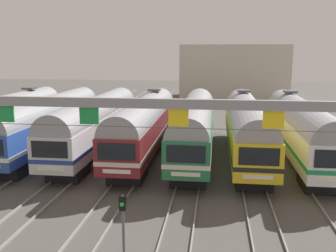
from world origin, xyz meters
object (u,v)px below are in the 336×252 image
(commuter_train_orange, at_px, (3,120))
(commuter_train_white, at_px, (301,127))
(commuter_train_blue, at_px, (49,121))
(yard_signal_mast, at_px, (123,214))
(commuter_train_green, at_px, (195,125))
(catenary_gantry, at_px, (89,120))
(commuter_train_yellow, at_px, (247,126))
(commuter_train_maroon, at_px, (145,123))
(commuter_train_silver, at_px, (96,122))

(commuter_train_orange, bearing_deg, commuter_train_white, 0.00)
(commuter_train_blue, xyz_separation_m, yard_signal_mast, (10.35, -15.76, -0.77))
(commuter_train_green, relative_size, catenary_gantry, 0.60)
(commuter_train_orange, bearing_deg, commuter_train_yellow, 0.00)
(commuter_train_green, xyz_separation_m, yard_signal_mast, (-2.07, -15.76, -0.77))
(commuter_train_orange, height_order, commuter_train_blue, commuter_train_orange)
(commuter_train_maroon, distance_m, catenary_gantry, 13.78)
(commuter_train_blue, bearing_deg, commuter_train_yellow, 0.02)
(commuter_train_maroon, relative_size, catenary_gantry, 0.60)
(commuter_train_green, bearing_deg, commuter_train_orange, 179.98)
(commuter_train_maroon, xyz_separation_m, commuter_train_green, (4.14, -0.00, -0.00))
(commuter_train_white, relative_size, catenary_gantry, 0.60)
(commuter_train_blue, bearing_deg, catenary_gantry, -58.46)
(commuter_train_silver, distance_m, commuter_train_yellow, 12.42)
(commuter_train_white, distance_m, catenary_gantry, 18.55)
(commuter_train_maroon, distance_m, commuter_train_white, 12.42)
(commuter_train_blue, relative_size, commuter_train_white, 1.00)
(commuter_train_orange, distance_m, commuter_train_yellow, 20.70)
(commuter_train_orange, height_order, yard_signal_mast, commuter_train_orange)
(commuter_train_silver, relative_size, commuter_train_yellow, 1.00)
(commuter_train_maroon, bearing_deg, commuter_train_blue, -179.97)
(catenary_gantry, bearing_deg, commuter_train_yellow, 58.47)
(commuter_train_blue, xyz_separation_m, commuter_train_yellow, (16.56, 0.00, 0.00))
(commuter_train_white, height_order, catenary_gantry, catenary_gantry)
(commuter_train_green, xyz_separation_m, catenary_gantry, (-4.14, -13.49, 2.75))
(commuter_train_silver, xyz_separation_m, commuter_train_yellow, (12.42, 0.00, 0.00))
(commuter_train_orange, relative_size, commuter_train_white, 1.00)
(commuter_train_blue, bearing_deg, commuter_train_green, 0.00)
(commuter_train_orange, xyz_separation_m, yard_signal_mast, (14.49, -15.76, -0.77))
(commuter_train_green, height_order, yard_signal_mast, commuter_train_green)
(commuter_train_green, height_order, catenary_gantry, catenary_gantry)
(commuter_train_orange, distance_m, commuter_train_green, 16.56)
(commuter_train_green, distance_m, commuter_train_white, 8.28)
(commuter_train_yellow, bearing_deg, commuter_train_blue, -179.98)
(catenary_gantry, bearing_deg, commuter_train_silver, 107.06)
(commuter_train_orange, bearing_deg, catenary_gantry, -47.38)
(commuter_train_orange, height_order, catenary_gantry, catenary_gantry)
(commuter_train_orange, bearing_deg, commuter_train_maroon, 0.00)
(commuter_train_yellow, distance_m, catenary_gantry, 16.07)
(commuter_train_yellow, bearing_deg, commuter_train_maroon, 180.00)
(commuter_train_green, bearing_deg, yard_signal_mast, -97.49)
(commuter_train_blue, distance_m, catenary_gantry, 16.07)
(commuter_train_green, relative_size, yard_signal_mast, 6.60)
(commuter_train_yellow, bearing_deg, catenary_gantry, -121.53)
(commuter_train_yellow, xyz_separation_m, catenary_gantry, (-8.28, -13.50, 2.75))
(commuter_train_silver, relative_size, commuter_train_green, 1.00)
(commuter_train_yellow, xyz_separation_m, yard_signal_mast, (-6.21, -15.76, -0.77))
(commuter_train_white, xyz_separation_m, catenary_gantry, (-12.42, -13.50, 2.75))
(commuter_train_white, bearing_deg, commuter_train_orange, 180.00)
(commuter_train_silver, xyz_separation_m, commuter_train_maroon, (4.14, 0.00, 0.00))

